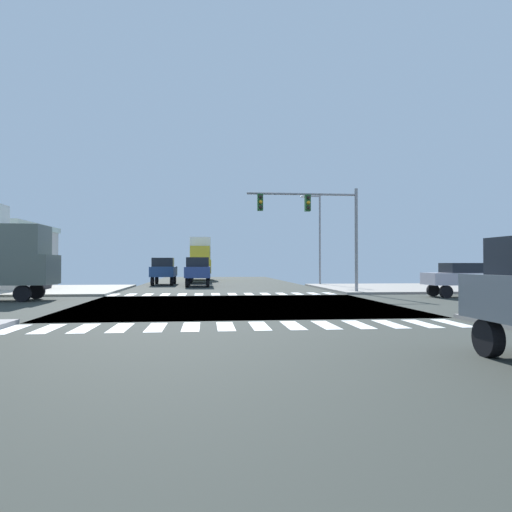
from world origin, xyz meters
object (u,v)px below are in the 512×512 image
sedan_nearside_1 (464,277)px  pickup_crossing_2 (164,270)px  pickup_farside_1 (198,271)px  suv_leading_2 (199,268)px  box_truck_inner_2 (200,257)px  traffic_signal_mast (314,215)px  street_lamp (317,231)px

sedan_nearside_1 → pickup_crossing_2: (-17.90, 16.88, 0.17)m
pickup_farside_1 → suv_leading_2: size_ratio=1.11×
box_truck_inner_2 → sedan_nearside_1: bearing=117.0°
sedan_nearside_1 → pickup_farside_1: bearing=-132.5°
sedan_nearside_1 → suv_leading_2: 25.63m
pickup_crossing_2 → sedan_nearside_1: bearing=136.7°
traffic_signal_mast → sedan_nearside_1: bearing=-25.2°
traffic_signal_mast → suv_leading_2: size_ratio=1.50×
pickup_farside_1 → suv_leading_2: bearing=-90.0°
sedan_nearside_1 → pickup_crossing_2: size_ratio=0.84×
street_lamp → pickup_farside_1: street_lamp is taller
sedan_nearside_1 → box_truck_inner_2: (-14.90, 29.30, 1.45)m
suv_leading_2 → traffic_signal_mast: bearing=112.8°
traffic_signal_mast → pickup_crossing_2: bearing=127.7°
traffic_signal_mast → pickup_crossing_2: traffic_signal_mast is taller
traffic_signal_mast → sedan_nearside_1: (7.64, -3.59, -3.71)m
suv_leading_2 → box_truck_inner_2: size_ratio=0.64×
pickup_farside_1 → box_truck_inner_2: (-0.00, 15.66, 1.27)m
street_lamp → pickup_farside_1: bearing=-176.5°
street_lamp → pickup_farside_1: (-9.99, -0.61, -3.31)m
traffic_signal_mast → sedan_nearside_1: 9.22m
street_lamp → box_truck_inner_2: street_lamp is taller
traffic_signal_mast → box_truck_inner_2: size_ratio=0.96×
pickup_farside_1 → pickup_crossing_2: 4.41m
traffic_signal_mast → sedan_nearside_1: size_ratio=1.61×
traffic_signal_mast → street_lamp: bearing=75.6°
pickup_crossing_2 → suv_leading_2: (3.00, 3.98, 0.10)m
pickup_crossing_2 → pickup_farside_1: bearing=132.8°
traffic_signal_mast → pickup_farside_1: size_ratio=1.36×
street_lamp → suv_leading_2: (-9.99, 6.61, -3.21)m
pickup_crossing_2 → traffic_signal_mast: bearing=127.7°
pickup_crossing_2 → suv_leading_2: size_ratio=1.11×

